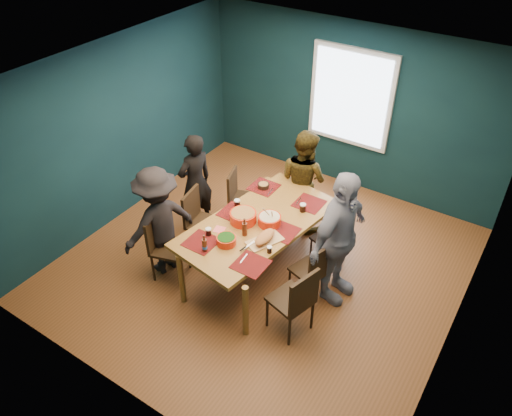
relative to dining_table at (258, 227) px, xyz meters
The scene contains 26 objects.
room 0.75m from the dining_table, 88.35° to the left, with size 5.01×5.01×2.71m.
dining_table is the anchor object (origin of this frame).
chair_left_far 1.13m from the dining_table, 137.80° to the left, with size 0.51×0.51×0.89m.
chair_left_mid 0.96m from the dining_table, behind, with size 0.50×0.50×0.95m.
chair_left_near 1.26m from the dining_table, 144.07° to the right, with size 0.53×0.53×0.93m.
chair_right_far 1.05m from the dining_table, 39.32° to the left, with size 0.46×0.46×0.82m.
chair_right_mid 0.90m from the dining_table, ahead, with size 0.49×0.49×0.87m.
chair_right_near 1.17m from the dining_table, 34.80° to the right, with size 0.54×0.54×0.97m.
person_far_left 1.35m from the dining_table, 165.14° to the left, with size 0.56×0.37×1.53m, color black.
person_back 1.24m from the dining_table, 90.87° to the left, with size 0.76×0.59×1.57m, color black.
person_right 1.07m from the dining_table, ahead, with size 1.08×0.45×1.84m, color white.
person_near_left 1.28m from the dining_table, 149.74° to the right, with size 1.01×0.58×1.57m, color black.
bowl_salad 0.24m from the dining_table, 150.91° to the right, with size 0.34×0.34×0.14m.
bowl_dumpling 0.21m from the dining_table, 18.11° to the left, with size 0.30×0.30×0.27m.
bowl_herbs 0.58m from the dining_table, 99.11° to the right, with size 0.24×0.24×0.11m.
cutting_board 0.42m from the dining_table, 45.20° to the right, with size 0.39×0.58×0.12m.
small_bowl 0.79m from the dining_table, 117.23° to the left, with size 0.16×0.16×0.07m.
beer_bottle_a 0.86m from the dining_table, 105.67° to the right, with size 0.07×0.07×0.24m.
beer_bottle_b 0.35m from the dining_table, 89.65° to the right, with size 0.06×0.06×0.25m.
cola_glass_a 0.68m from the dining_table, 123.75° to the right, with size 0.07×0.07×0.10m.
cola_glass_b 0.61m from the dining_table, 43.97° to the right, with size 0.06×0.06×0.09m.
cola_glass_c 0.65m from the dining_table, 54.37° to the left, with size 0.08×0.08×0.11m.
cola_glass_d 0.45m from the dining_table, 163.16° to the left, with size 0.08×0.08×0.11m.
napkin_a 0.37m from the dining_table, ahead, with size 0.16×0.16×0.00m, color #F26669.
napkin_b 0.51m from the dining_table, 129.11° to the right, with size 0.13×0.13×0.00m, color #F26669.
napkin_c 0.75m from the dining_table, 61.77° to the right, with size 0.14×0.14×0.00m, color #F26669.
Camera 1 is at (2.69, -4.36, 4.77)m, focal length 35.00 mm.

